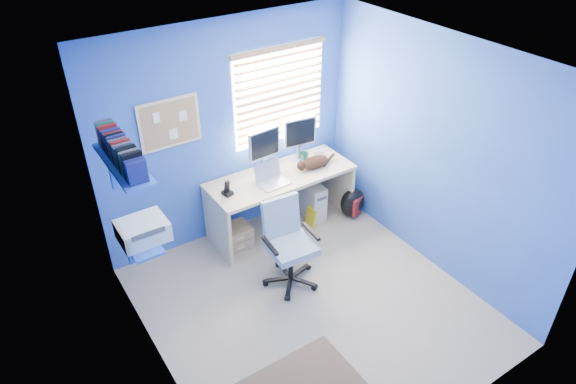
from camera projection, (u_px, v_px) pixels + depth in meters
floor at (311, 305)px, 5.17m from camera, size 3.00×3.20×0.00m
ceiling at (320, 64)px, 3.79m from camera, size 3.00×3.20×0.00m
wall_back at (229, 133)px, 5.59m from camera, size 3.00×0.01×2.50m
wall_front at (458, 318)px, 3.36m from camera, size 3.00×0.01×2.50m
wall_left at (150, 266)px, 3.79m from camera, size 0.01×3.20×2.50m
wall_right at (435, 156)px, 5.17m from camera, size 0.01×3.20×2.50m
desk at (281, 202)px, 6.04m from camera, size 1.71×0.65×0.74m
laptop at (273, 175)px, 5.62m from camera, size 0.34×0.28×0.22m
monitor_left at (264, 151)px, 5.75m from camera, size 0.41×0.15×0.54m
monitor_right at (299, 139)px, 5.99m from camera, size 0.41×0.17×0.54m
phone at (227, 188)px, 5.46m from camera, size 0.11×0.13×0.17m
mug at (304, 157)px, 6.09m from camera, size 0.10×0.09×0.10m
cd_spindle at (319, 152)px, 6.21m from camera, size 0.13×0.13×0.07m
cat at (315, 162)px, 5.95m from camera, size 0.37×0.20×0.13m
tower_pc at (311, 199)px, 6.35m from camera, size 0.20×0.45×0.45m
drawer_boxes at (235, 236)px, 5.87m from camera, size 0.35×0.28×0.27m
yellow_book at (311, 217)px, 6.20m from camera, size 0.03×0.17×0.24m
backpack at (352, 203)px, 6.34m from camera, size 0.39×0.34×0.38m
office_chair at (289, 254)px, 5.29m from camera, size 0.59×0.59×0.94m
window_blinds at (280, 95)px, 5.70m from camera, size 1.15×0.05×1.10m
corkboard at (170, 123)px, 5.11m from camera, size 0.64×0.02×0.52m
wall_shelves at (131, 193)px, 4.27m from camera, size 0.42×0.90×1.05m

